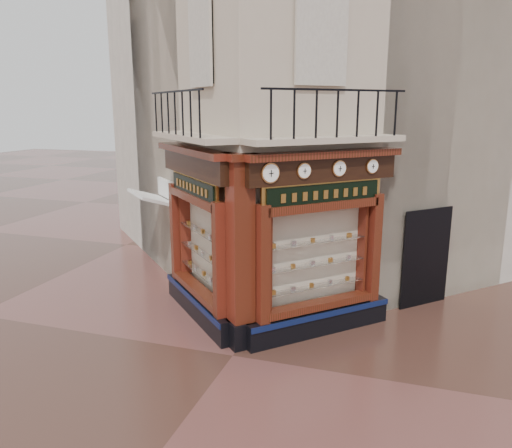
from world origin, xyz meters
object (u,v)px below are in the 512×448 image
at_px(signboard_left, 194,187).
at_px(awning, 156,282).
at_px(corner_pilaster, 240,255).
at_px(signboard_right, 324,194).
at_px(clock_c, 339,168).
at_px(clock_b, 304,171).
at_px(clock_d, 372,166).
at_px(clock_a, 270,173).

bearing_deg(signboard_left, awning, 3.73).
relative_size(corner_pilaster, signboard_right, 1.90).
bearing_deg(awning, clock_c, -153.15).
distance_m(clock_b, signboard_right, 0.78).
xyz_separation_m(clock_d, signboard_right, (-0.88, -0.72, -0.52)).
distance_m(awning, signboard_right, 6.20).
xyz_separation_m(corner_pilaster, clock_a, (0.61, 0.01, 1.67)).
bearing_deg(clock_a, corner_pilaster, 135.54).
height_order(corner_pilaster, signboard_right, corner_pilaster).
height_order(corner_pilaster, clock_b, corner_pilaster).
bearing_deg(signboard_right, clock_c, -21.79).
height_order(clock_c, clock_d, clock_c).
bearing_deg(clock_a, signboard_right, 4.81).
distance_m(clock_a, awning, 6.24).
relative_size(clock_a, clock_c, 1.17).
relative_size(awning, signboard_right, 0.79).
relative_size(clock_d, signboard_left, 0.16).
distance_m(clock_a, clock_b, 0.75).
xyz_separation_m(corner_pilaster, clock_d, (2.34, 1.73, 1.67)).
distance_m(clock_c, clock_d, 0.85).
bearing_deg(corner_pilaster, clock_c, -11.90).
relative_size(clock_a, clock_d, 1.26).
distance_m(clock_c, signboard_left, 3.24).
distance_m(clock_b, clock_d, 1.69).
bearing_deg(clock_c, corner_pilaster, 168.10).
bearing_deg(awning, signboard_right, -155.25).
xyz_separation_m(clock_d, signboard_left, (-3.80, -0.72, -0.52)).
height_order(corner_pilaster, signboard_left, corner_pilaster).
bearing_deg(corner_pilaster, clock_b, -19.83).
distance_m(clock_d, signboard_left, 3.90).
height_order(clock_b, clock_d, clock_b).
bearing_deg(clock_b, signboard_left, 124.57).
height_order(corner_pilaster, clock_d, corner_pilaster).
distance_m(corner_pilaster, clock_a, 1.78).
xyz_separation_m(clock_c, clock_d, (0.60, 0.60, 0.00)).
height_order(awning, signboard_right, signboard_right).
distance_m(clock_b, signboard_left, 2.69).
bearing_deg(signboard_left, corner_pilaster, -169.75).
bearing_deg(corner_pilaster, signboard_right, -10.25).
relative_size(corner_pilaster, clock_d, 12.84).
distance_m(clock_a, signboard_left, 2.36).
height_order(clock_d, signboard_left, clock_d).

